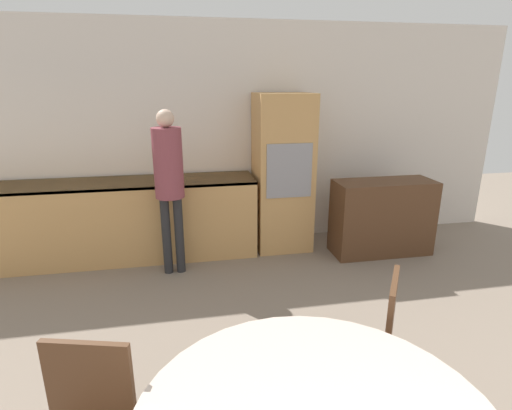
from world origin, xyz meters
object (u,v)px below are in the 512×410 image
(oven_unit, at_px, (283,173))
(person_standing, at_px, (169,174))
(sideboard, at_px, (382,217))
(chair_far_right, at_px, (371,340))

(oven_unit, relative_size, person_standing, 1.08)
(sideboard, relative_size, chair_far_right, 1.23)
(oven_unit, xyz_separation_m, chair_far_right, (-0.15, -2.63, -0.39))
(oven_unit, height_order, person_standing, oven_unit)
(chair_far_right, xyz_separation_m, person_standing, (-1.14, 2.14, 0.54))
(sideboard, bearing_deg, chair_far_right, -119.16)
(oven_unit, xyz_separation_m, sideboard, (1.09, -0.41, -0.48))
(oven_unit, bearing_deg, person_standing, -159.12)
(person_standing, bearing_deg, oven_unit, 20.88)
(oven_unit, distance_m, sideboard, 1.26)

